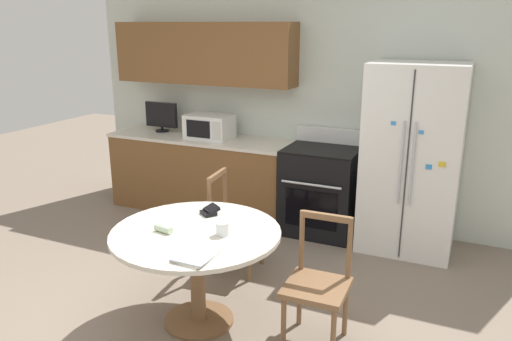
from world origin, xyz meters
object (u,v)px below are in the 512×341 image
object	(u,v)px
refrigerator	(412,159)
dining_chair_right	(318,285)
oven_range	(321,190)
microwave	(209,127)
countertop_tv	(161,116)
dining_chair_far	(234,224)
wallet	(210,211)
candle_glass	(223,229)

from	to	relation	value
refrigerator	dining_chair_right	world-z (taller)	refrigerator
oven_range	microwave	world-z (taller)	microwave
countertop_tv	dining_chair_right	size ratio (longest dim) A/B	0.47
refrigerator	dining_chair_far	bearing A→B (deg)	-139.87
refrigerator	wallet	distance (m)	2.11
refrigerator	dining_chair_far	distance (m)	1.82
countertop_tv	dining_chair_far	distance (m)	2.14
microwave	dining_chair_right	distance (m)	2.75
candle_glass	wallet	world-z (taller)	candle_glass
oven_range	microwave	xyz separation A→B (m)	(-1.34, 0.01, 0.57)
dining_chair_right	wallet	size ratio (longest dim) A/B	5.23
microwave	candle_glass	distance (m)	2.39
candle_glass	wallet	distance (m)	0.41
refrigerator	oven_range	bearing A→B (deg)	178.29
dining_chair_far	candle_glass	distance (m)	0.99
refrigerator	candle_glass	size ratio (longest dim) A/B	19.01
countertop_tv	candle_glass	distance (m)	2.90
oven_range	candle_glass	size ratio (longest dim) A/B	11.26
oven_range	refrigerator	bearing A→B (deg)	-1.71
refrigerator	wallet	size ratio (longest dim) A/B	10.58
oven_range	microwave	distance (m)	1.46
oven_range	dining_chair_far	distance (m)	1.24
dining_chair_right	candle_glass	distance (m)	0.76
microwave	countertop_tv	distance (m)	0.72
dining_chair_right	dining_chair_far	distance (m)	1.24
refrigerator	oven_range	xyz separation A→B (m)	(-0.90, 0.03, -0.44)
refrigerator	dining_chair_far	xyz separation A→B (m)	(-1.34, -1.13, -0.48)
oven_range	countertop_tv	world-z (taller)	countertop_tv
candle_glass	oven_range	bearing A→B (deg)	87.20
countertop_tv	dining_chair_right	distance (m)	3.35
oven_range	wallet	world-z (taller)	oven_range
refrigerator	dining_chair_right	bearing A→B (deg)	-100.22
oven_range	candle_glass	world-z (taller)	oven_range
oven_range	dining_chair_right	bearing A→B (deg)	-73.35
refrigerator	dining_chair_far	size ratio (longest dim) A/B	2.02
dining_chair_far	candle_glass	bearing A→B (deg)	16.96
countertop_tv	wallet	world-z (taller)	countertop_tv
candle_glass	wallet	bearing A→B (deg)	131.74
countertop_tv	dining_chair_right	bearing A→B (deg)	-37.10
microwave	dining_chair_right	bearing A→B (deg)	-44.79
refrigerator	countertop_tv	xyz separation A→B (m)	(-2.95, 0.12, 0.18)
dining_chair_right	candle_glass	world-z (taller)	dining_chair_right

